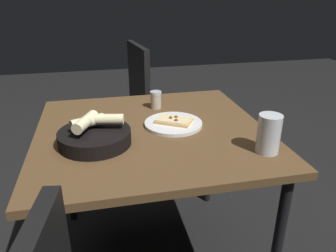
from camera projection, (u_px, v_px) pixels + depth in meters
name	position (u px, v px, depth m)	size (l,w,h in m)	color
dining_table	(152.00, 143.00, 1.39)	(0.91, 0.94, 0.71)	brown
pizza_plate	(173.00, 123.00, 1.39)	(0.25, 0.25, 0.04)	white
bread_basket	(95.00, 135.00, 1.22)	(0.27, 0.27, 0.12)	black
beer_glass	(268.00, 136.00, 1.15)	(0.08, 0.08, 0.14)	silver
pepper_shaker	(156.00, 101.00, 1.57)	(0.06, 0.06, 0.08)	#BFB299
chair_near	(124.00, 104.00, 2.24)	(0.50, 0.50, 0.90)	black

